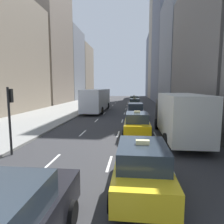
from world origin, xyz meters
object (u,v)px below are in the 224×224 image
object	(u,v)px
taxi_fourth	(135,104)
sedan_black_near	(135,111)
taxi_lead	(134,100)
traffic_light_pole	(10,110)
city_bus	(97,99)
taxi_third	(142,167)
box_truck	(178,115)
taxi_second	(137,124)

from	to	relation	value
taxi_fourth	sedan_black_near	bearing A→B (deg)	-90.00
taxi_lead	taxi_fourth	distance (m)	9.12
traffic_light_pole	sedan_black_near	bearing A→B (deg)	62.73
taxi_fourth	city_bus	distance (m)	6.69
taxi_third	box_truck	xyz separation A→B (m)	(2.80, 7.27, 0.83)
taxi_second	taxi_lead	bearing A→B (deg)	90.00
box_truck	traffic_light_pole	world-z (taller)	traffic_light_pole
taxi_fourth	city_bus	size ratio (longest dim) A/B	0.38
sedan_black_near	box_truck	size ratio (longest dim) A/B	0.55
taxi_lead	taxi_second	distance (m)	27.13
taxi_lead	traffic_light_pole	bearing A→B (deg)	-101.89
sedan_black_near	city_bus	world-z (taller)	city_bus
taxi_third	city_bus	world-z (taller)	city_bus
taxi_second	box_truck	distance (m)	3.04
taxi_fourth	sedan_black_near	distance (m)	9.86
taxi_third	taxi_lead	bearing A→B (deg)	90.00
taxi_second	box_truck	size ratio (longest dim) A/B	0.52
sedan_black_near	traffic_light_pole	size ratio (longest dim) A/B	1.29
taxi_lead	city_bus	xyz separation A→B (m)	(-5.61, -12.65, 0.91)
taxi_third	traffic_light_pole	size ratio (longest dim) A/B	1.22
taxi_lead	taxi_fourth	size ratio (longest dim) A/B	1.00
sedan_black_near	city_bus	bearing A→B (deg)	131.59
taxi_lead	traffic_light_pole	xyz separation A→B (m)	(-6.75, -32.07, 1.53)
city_bus	traffic_light_pole	world-z (taller)	traffic_light_pole
taxi_third	sedan_black_near	distance (m)	16.26
taxi_lead	taxi_second	xyz separation A→B (m)	(0.00, -27.13, 0.00)
box_truck	traffic_light_pole	bearing A→B (deg)	-156.74
sedan_black_near	city_bus	distance (m)	8.50
taxi_second	traffic_light_pole	xyz separation A→B (m)	(-6.75, -4.94, 1.53)
taxi_lead	traffic_light_pole	world-z (taller)	traffic_light_pole
taxi_lead	box_truck	distance (m)	28.12
taxi_lead	city_bus	distance (m)	13.87
taxi_fourth	traffic_light_pole	distance (m)	23.97
box_truck	city_bus	bearing A→B (deg)	118.78
taxi_second	sedan_black_near	xyz separation A→B (m)	(0.00, 8.15, 0.02)
taxi_third	box_truck	bearing A→B (deg)	68.94
box_truck	traffic_light_pole	size ratio (longest dim) A/B	2.33
taxi_second	sedan_black_near	size ratio (longest dim) A/B	0.95
city_bus	traffic_light_pole	size ratio (longest dim) A/B	3.23
taxi_fourth	taxi_third	bearing A→B (deg)	-90.00
taxi_third	taxi_second	bearing A→B (deg)	90.00
taxi_fourth	box_truck	bearing A→B (deg)	-81.55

